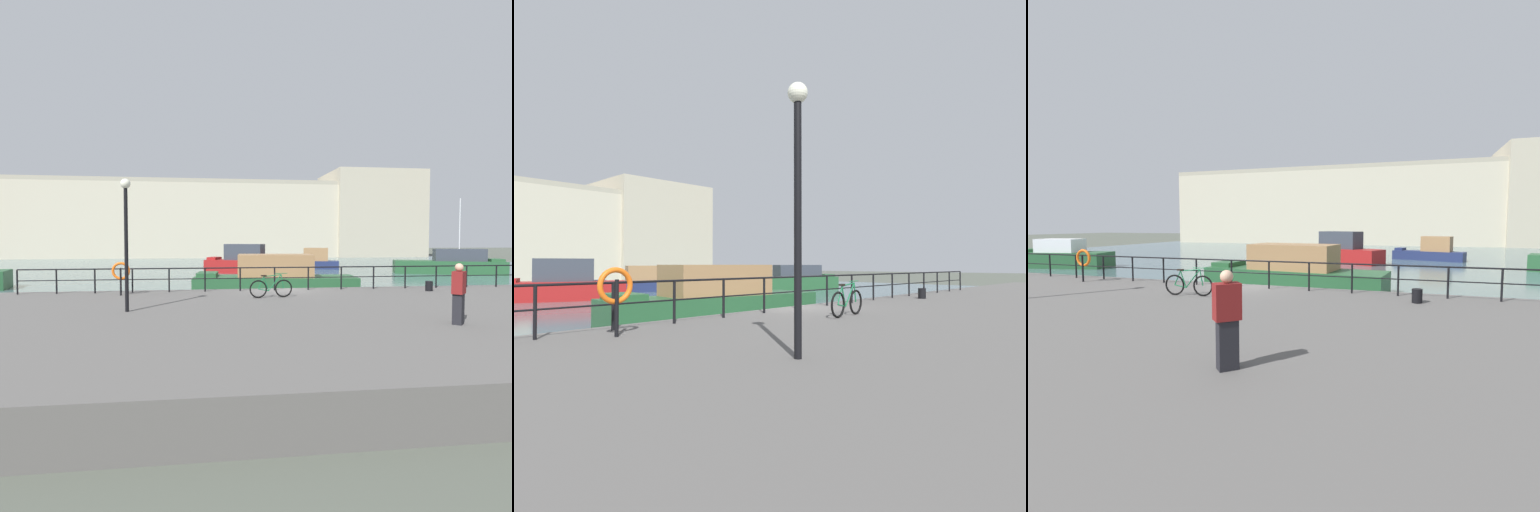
{
  "view_description": "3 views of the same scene",
  "coord_description": "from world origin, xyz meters",
  "views": [
    {
      "loc": [
        -3.53,
        -18.98,
        3.35
      ],
      "look_at": [
        -1.0,
        1.15,
        2.48
      ],
      "focal_mm": 28.48,
      "sensor_mm": 36.0,
      "label": 1
    },
    {
      "loc": [
        -11.18,
        -9.79,
        2.44
      ],
      "look_at": [
        0.69,
        1.53,
        2.76
      ],
      "focal_mm": 30.32,
      "sensor_mm": 36.0,
      "label": 2
    },
    {
      "loc": [
        6.29,
        -14.3,
        3.42
      ],
      "look_at": [
        0.25,
        3.94,
        1.85
      ],
      "focal_mm": 26.8,
      "sensor_mm": 36.0,
      "label": 3
    }
  ],
  "objects": [
    {
      "name": "quay_railing",
      "position": [
        1.2,
        -0.75,
        1.72
      ],
      "size": [
        25.34,
        0.07,
        1.08
      ],
      "color": "black",
      "rests_on": "quay_promenade"
    },
    {
      "name": "moored_harbor_tender",
      "position": [
        8.19,
        25.04,
        0.85
      ],
      "size": [
        6.77,
        3.71,
        2.31
      ],
      "rotation": [
        0.0,
        0.0,
        2.84
      ],
      "color": "navy",
      "rests_on": "water_basin"
    },
    {
      "name": "water_basin",
      "position": [
        0.0,
        30.2,
        0.01
      ],
      "size": [
        80.0,
        60.0,
        0.01
      ],
      "primitive_type": "cube",
      "color": "#476066",
      "rests_on": "ground_plane"
    },
    {
      "name": "quay_promenade",
      "position": [
        0.0,
        -6.5,
        0.49
      ],
      "size": [
        56.0,
        13.0,
        0.99
      ],
      "primitive_type": "cube",
      "color": "#565451",
      "rests_on": "ground_plane"
    },
    {
      "name": "moored_blue_motorboat",
      "position": [
        -20.24,
        9.2,
        0.89
      ],
      "size": [
        7.54,
        3.97,
        2.29
      ],
      "rotation": [
        0.0,
        0.0,
        3.34
      ],
      "color": "#23512D",
      "rests_on": "water_basin"
    },
    {
      "name": "moored_green_narrowboat",
      "position": [
        0.28,
        20.24,
        1.07
      ],
      "size": [
        8.0,
        5.35,
        2.81
      ],
      "rotation": [
        0.0,
        0.0,
        2.72
      ],
      "color": "maroon",
      "rests_on": "water_basin"
    },
    {
      "name": "moored_red_daysailer",
      "position": [
        0.52,
        4.61,
        0.95
      ],
      "size": [
        9.72,
        3.69,
        2.41
      ],
      "rotation": [
        0.0,
        0.0,
        3.03
      ],
      "color": "#23512D",
      "rests_on": "water_basin"
    },
    {
      "name": "standing_person",
      "position": [
        3.41,
        -8.63,
        1.85
      ],
      "size": [
        0.51,
        0.51,
        1.69
      ],
      "rotation": [
        0.0,
        0.0,
        2.33
      ],
      "color": "black",
      "rests_on": "quay_promenade"
    },
    {
      "name": "mooring_bollard",
      "position": [
        6.54,
        -1.8,
        1.21
      ],
      "size": [
        0.32,
        0.32,
        0.44
      ],
      "primitive_type": "cylinder",
      "color": "black",
      "rests_on": "quay_promenade"
    },
    {
      "name": "ground_plane",
      "position": [
        0.0,
        0.0,
        0.0
      ],
      "size": [
        240.0,
        240.0,
        0.0
      ],
      "primitive_type": "plane",
      "color": "#4C5147"
    },
    {
      "name": "parked_bicycle",
      "position": [
        -0.91,
        -2.99,
        1.37
      ],
      "size": [
        1.77,
        0.23,
        0.98
      ],
      "rotation": [
        0.0,
        0.0,
        0.1
      ],
      "color": "black",
      "rests_on": "quay_promenade"
    },
    {
      "name": "harbor_building",
      "position": [
        6.66,
        56.68,
        6.78
      ],
      "size": [
        72.98,
        14.27,
        15.85
      ],
      "color": "#C1B79E",
      "rests_on": "ground_plane"
    },
    {
      "name": "life_ring_stand",
      "position": [
        -7.03,
        -1.52,
        1.96
      ],
      "size": [
        0.75,
        0.16,
        1.4
      ],
      "color": "black",
      "rests_on": "quay_promenade"
    }
  ]
}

